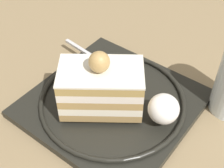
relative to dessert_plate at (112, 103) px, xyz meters
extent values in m
plane|color=#887250|center=(0.00, -0.03, -0.01)|extent=(2.40, 2.40, 0.00)
cube|color=black|center=(0.00, 0.00, 0.00)|extent=(0.26, 0.26, 0.01)
torus|color=black|center=(0.00, 0.00, 0.01)|extent=(0.25, 0.25, 0.01)
cube|color=tan|center=(0.02, -0.01, 0.02)|extent=(0.12, 0.13, 0.01)
cube|color=white|center=(0.02, -0.01, 0.03)|extent=(0.12, 0.13, 0.01)
cube|color=tan|center=(0.02, -0.01, 0.04)|extent=(0.12, 0.13, 0.01)
cube|color=white|center=(0.02, -0.01, 0.06)|extent=(0.12, 0.13, 0.01)
cube|color=tan|center=(0.02, -0.01, 0.07)|extent=(0.12, 0.13, 0.01)
cube|color=white|center=(0.02, -0.01, 0.08)|extent=(0.12, 0.14, 0.00)
sphere|color=tan|center=(0.02, -0.01, 0.09)|extent=(0.03, 0.03, 0.03)
ellipsoid|color=white|center=(-0.01, 0.08, 0.03)|extent=(0.04, 0.04, 0.04)
cube|color=silver|center=(-0.07, -0.10, 0.01)|extent=(0.02, 0.08, 0.00)
cube|color=silver|center=(-0.06, -0.06, 0.01)|extent=(0.01, 0.02, 0.00)
cube|color=silver|center=(-0.05, -0.03, 0.01)|extent=(0.01, 0.03, 0.00)
cube|color=silver|center=(-0.05, -0.03, 0.01)|extent=(0.01, 0.03, 0.00)
cube|color=silver|center=(-0.06, -0.03, 0.01)|extent=(0.01, 0.03, 0.00)
cube|color=silver|center=(-0.06, -0.03, 0.01)|extent=(0.01, 0.03, 0.00)
camera|label=1|loc=(0.29, 0.17, 0.36)|focal=51.43mm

